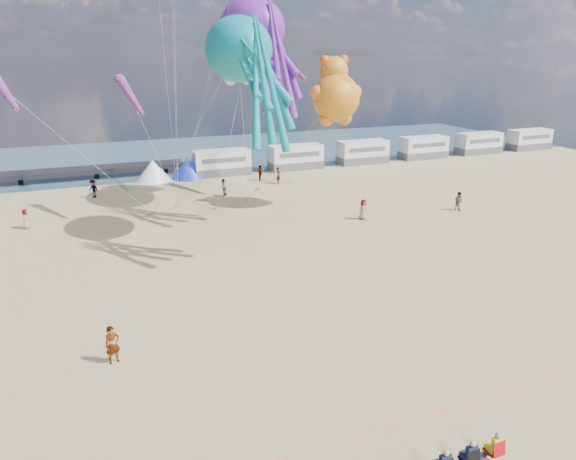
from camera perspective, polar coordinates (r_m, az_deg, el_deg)
The scene contains 31 objects.
ground at distance 24.81m, azimuth 2.80°, elevation -14.70°, with size 120.00×120.00×0.00m, color tan.
water at distance 75.51m, azimuth -14.66°, elevation 7.94°, with size 120.00×120.00×0.00m, color #335563.
motorhome_0 at distance 61.77m, azimuth -7.38°, elevation 7.43°, with size 6.60×2.50×3.00m, color silver.
motorhome_1 at distance 64.68m, azimuth 0.88°, elevation 8.11°, with size 6.60×2.50×3.00m, color silver.
motorhome_2 at distance 68.79m, azimuth 8.30°, elevation 8.57°, with size 6.60×2.50×3.00m, color silver.
motorhome_3 at distance 73.90m, azimuth 14.81°, elevation 8.86°, with size 6.60×2.50×3.00m, color silver.
motorhome_4 at distance 79.82m, azimuth 20.42°, elevation 9.03°, with size 6.60×2.50×3.00m, color silver.
motorhome_5 at distance 86.38m, azimuth 25.23°, elevation 9.10°, with size 6.60×2.50×3.00m, color silver.
tent_white at distance 60.44m, azimuth -14.77°, elevation 6.41°, with size 4.00×4.00×2.40m, color white.
tent_blue at distance 61.01m, azimuth -11.03°, elevation 6.80°, with size 4.00×4.00×2.40m, color #1933CC.
rope_line at distance 21.27m, azimuth 8.72°, elevation -21.50°, with size 0.03×0.03×34.00m, color #F2338C.
standing_person at distance 25.77m, azimuth -18.91°, elevation -11.96°, with size 0.69×0.45×1.88m, color tan.
beachgoer_0 at distance 47.55m, azimuth -27.13°, elevation 1.11°, with size 0.61×0.40×1.67m, color #7F6659.
beachgoer_1 at distance 49.93m, azimuth 18.39°, elevation 3.08°, with size 0.85×0.55×1.74m, color #7F6659.
beachgoer_2 at distance 55.14m, azimuth -20.83°, elevation 4.31°, with size 0.90×0.70×1.85m, color #7F6659.
beachgoer_3 at distance 58.76m, azimuth -3.11°, elevation 6.35°, with size 1.15×0.66×1.78m, color #7F6659.
beachgoer_5 at distance 57.39m, azimuth -1.07°, elevation 6.08°, with size 1.67×0.53×1.80m, color #7F6659.
beachgoer_6 at distance 45.15m, azimuth 8.35°, elevation 2.28°, with size 0.66×0.43×1.81m, color #7F6659.
beachgoer_7 at distance 52.62m, azimuth -7.24°, elevation 4.72°, with size 0.87×0.57×1.78m, color #7F6659.
sandbag_a at distance 47.60m, azimuth -14.82°, elevation 1.72°, with size 0.50×0.35×0.22m, color gray.
sandbag_b at distance 48.40m, azimuth -7.93°, elevation 2.46°, with size 0.50×0.35×0.22m, color gray.
sandbag_c at distance 50.94m, azimuth -4.36°, elevation 3.43°, with size 0.50×0.35×0.22m, color gray.
sandbag_d at distance 54.79m, azimuth -3.31°, elevation 4.57°, with size 0.50×0.35×0.22m, color gray.
sandbag_e at distance 49.80m, azimuth -12.11°, elevation 2.69°, with size 0.50×0.35×0.22m, color gray.
kite_octopus_teal at distance 38.04m, azimuth -5.56°, elevation 19.37°, with size 4.11×9.58×10.95m, color #0C8692, non-canonical shape.
kite_octopus_purple at distance 47.09m, azimuth -4.09°, elevation 21.36°, with size 4.48×10.45×11.94m, color #72259C, non-canonical shape.
kite_panda at distance 50.84m, azimuth -5.56°, elevation 18.29°, with size 4.67×4.39×6.59m, color white, non-canonical shape.
kite_teddy_orange at distance 46.45m, azimuth 5.36°, elevation 14.44°, with size 5.02×4.73×7.09m, color orange, non-canonical shape.
windsock_left at distance 45.12m, azimuth -29.23°, elevation 13.64°, with size 1.10×7.56×7.56m, color red, non-canonical shape.
windsock_mid at distance 50.99m, azimuth 0.20°, elevation 17.79°, with size 1.00×5.52×5.52m, color red, non-canonical shape.
windsock_right at distance 45.21m, azimuth -17.07°, elevation 14.04°, with size 0.90×5.46×5.46m, color red, non-canonical shape.
Camera 1 is at (-8.62, -18.75, 13.77)m, focal length 32.00 mm.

